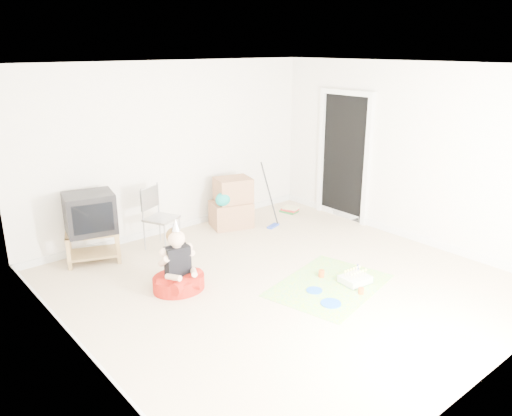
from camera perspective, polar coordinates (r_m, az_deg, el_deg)
ground at (r=6.25m, az=3.09°, el=-8.56°), size 5.00×5.00×0.00m
doorway_recess at (r=8.41m, az=10.06°, el=5.64°), size 0.02×0.90×2.05m
tv_stand at (r=7.09m, az=-18.11°, el=-3.90°), size 0.79×0.65×0.43m
crt_tv at (r=6.94m, az=-18.47°, el=-0.53°), size 0.72×0.64×0.54m
folding_chair at (r=7.26m, az=-10.76°, el=-1.18°), size 0.54×0.53×0.91m
cardboard_boxes at (r=8.02m, az=-2.81°, el=0.51°), size 0.75×0.65×0.80m
floor_mop at (r=8.01m, az=1.98°, el=-0.39°), size 0.27×0.34×1.02m
book_pile at (r=8.81m, az=3.85°, el=-0.17°), size 0.28×0.32×0.09m
seated_woman at (r=6.08m, az=-8.87°, el=-7.48°), size 0.71×0.71×0.91m
party_mat at (r=6.25m, az=8.37°, el=-8.73°), size 1.69×1.38×0.01m
birthday_cake at (r=6.34m, az=11.26°, el=-8.05°), size 0.37×0.31×0.16m
blue_plate_near at (r=6.09m, az=6.68°, el=-9.33°), size 0.23×0.23×0.01m
blue_plate_far at (r=5.83m, az=8.55°, el=-10.72°), size 0.31×0.31×0.01m
orange_cup_near at (r=6.43m, az=7.49°, el=-7.44°), size 0.10×0.10×0.09m
orange_cup_far at (r=6.10m, az=11.91°, el=-9.23°), size 0.07×0.07×0.08m
blue_party_hat at (r=6.55m, az=11.52°, el=-6.83°), size 0.12×0.12×0.15m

